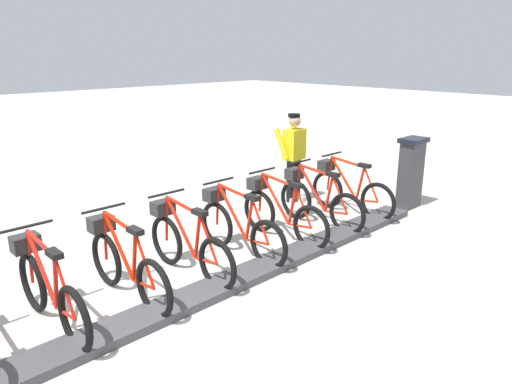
% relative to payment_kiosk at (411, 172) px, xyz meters
% --- Properties ---
extents(ground_plane, '(60.00, 60.00, 0.00)m').
position_rel_payment_kiosk_xyz_m(ground_plane, '(-0.05, 5.22, -0.67)').
color(ground_plane, beige).
extents(dock_rail_base, '(0.44, 9.47, 0.10)m').
position_rel_payment_kiosk_xyz_m(dock_rail_base, '(-0.05, 5.22, -0.62)').
color(dock_rail_base, '#47474C').
rests_on(dock_rail_base, ground).
extents(payment_kiosk, '(0.36, 0.52, 1.28)m').
position_rel_payment_kiosk_xyz_m(payment_kiosk, '(0.00, 0.00, 0.00)').
color(payment_kiosk, '#38383D').
rests_on(payment_kiosk, ground).
extents(bike_docked_0, '(1.72, 0.54, 1.02)m').
position_rel_payment_kiosk_xyz_m(bike_docked_0, '(0.57, 1.08, -0.24)').
color(bike_docked_0, black).
rests_on(bike_docked_0, ground).
extents(bike_docked_1, '(1.72, 0.54, 1.02)m').
position_rel_payment_kiosk_xyz_m(bike_docked_1, '(0.57, 1.95, -0.24)').
color(bike_docked_1, black).
rests_on(bike_docked_1, ground).
extents(bike_docked_2, '(1.72, 0.54, 1.02)m').
position_rel_payment_kiosk_xyz_m(bike_docked_2, '(0.57, 2.82, -0.24)').
color(bike_docked_2, black).
rests_on(bike_docked_2, ground).
extents(bike_docked_3, '(1.72, 0.54, 1.02)m').
position_rel_payment_kiosk_xyz_m(bike_docked_3, '(0.57, 3.69, -0.24)').
color(bike_docked_3, black).
rests_on(bike_docked_3, ground).
extents(bike_docked_4, '(1.72, 0.54, 1.02)m').
position_rel_payment_kiosk_xyz_m(bike_docked_4, '(0.57, 4.55, -0.24)').
color(bike_docked_4, black).
rests_on(bike_docked_4, ground).
extents(bike_docked_5, '(1.72, 0.54, 1.02)m').
position_rel_payment_kiosk_xyz_m(bike_docked_5, '(0.57, 5.42, -0.24)').
color(bike_docked_5, black).
rests_on(bike_docked_5, ground).
extents(bike_docked_6, '(1.72, 0.54, 1.02)m').
position_rel_payment_kiosk_xyz_m(bike_docked_6, '(0.57, 6.29, -0.24)').
color(bike_docked_6, black).
rests_on(bike_docked_6, ground).
extents(worker_near_rack, '(0.48, 0.65, 1.66)m').
position_rel_payment_kiosk_xyz_m(worker_near_rack, '(1.70, 1.26, 0.24)').
color(worker_near_rack, white).
rests_on(worker_near_rack, ground).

